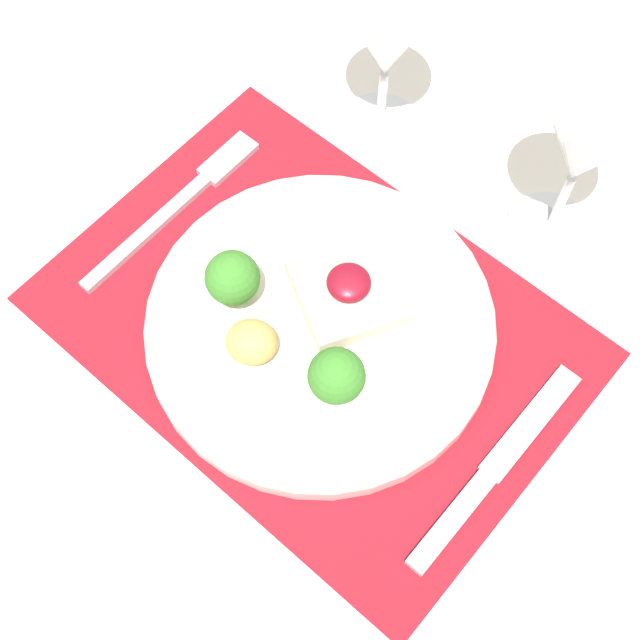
{
  "coord_description": "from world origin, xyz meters",
  "views": [
    {
      "loc": [
        0.22,
        -0.24,
        1.41
      ],
      "look_at": [
        0.01,
        -0.0,
        0.76
      ],
      "focal_mm": 50.0,
      "sensor_mm": 36.0,
      "label": 1
    }
  ],
  "objects_px": {
    "dinner_plate": "(318,323)",
    "wine_glass_far": "(387,41)",
    "wine_glass_near": "(585,148)",
    "knife": "(485,480)",
    "spoon": "(510,204)",
    "fork": "(183,199)"
  },
  "relations": [
    {
      "from": "fork",
      "to": "dinner_plate",
      "type": "bearing_deg",
      "value": -4.53
    },
    {
      "from": "dinner_plate",
      "to": "wine_glass_far",
      "type": "height_order",
      "value": "wine_glass_far"
    },
    {
      "from": "dinner_plate",
      "to": "spoon",
      "type": "bearing_deg",
      "value": 76.74
    },
    {
      "from": "dinner_plate",
      "to": "spoon",
      "type": "relative_size",
      "value": 1.52
    },
    {
      "from": "dinner_plate",
      "to": "wine_glass_near",
      "type": "xyz_separation_m",
      "value": [
        0.09,
        0.21,
        0.1
      ]
    },
    {
      "from": "knife",
      "to": "wine_glass_far",
      "type": "xyz_separation_m",
      "value": [
        -0.28,
        0.21,
        0.11
      ]
    },
    {
      "from": "fork",
      "to": "spoon",
      "type": "distance_m",
      "value": 0.29
    },
    {
      "from": "dinner_plate",
      "to": "wine_glass_far",
      "type": "xyz_separation_m",
      "value": [
        -0.1,
        0.2,
        0.1
      ]
    },
    {
      "from": "knife",
      "to": "spoon",
      "type": "bearing_deg",
      "value": 122.04
    },
    {
      "from": "spoon",
      "to": "dinner_plate",
      "type": "bearing_deg",
      "value": -106.97
    },
    {
      "from": "wine_glass_near",
      "to": "knife",
      "type": "bearing_deg",
      "value": -67.46
    },
    {
      "from": "fork",
      "to": "knife",
      "type": "relative_size",
      "value": 1.0
    },
    {
      "from": "fork",
      "to": "knife",
      "type": "bearing_deg",
      "value": -3.52
    },
    {
      "from": "wine_glass_far",
      "to": "spoon",
      "type": "bearing_deg",
      "value": 3.0
    },
    {
      "from": "fork",
      "to": "wine_glass_far",
      "type": "bearing_deg",
      "value": 67.57
    },
    {
      "from": "fork",
      "to": "spoon",
      "type": "height_order",
      "value": "spoon"
    },
    {
      "from": "fork",
      "to": "spoon",
      "type": "bearing_deg",
      "value": 41.34
    },
    {
      "from": "knife",
      "to": "spoon",
      "type": "xyz_separation_m",
      "value": [
        -0.13,
        0.22,
        -0.0
      ]
    },
    {
      "from": "fork",
      "to": "wine_glass_near",
      "type": "height_order",
      "value": "wine_glass_near"
    },
    {
      "from": "dinner_plate",
      "to": "fork",
      "type": "xyz_separation_m",
      "value": [
        -0.18,
        0.02,
        -0.01
      ]
    },
    {
      "from": "fork",
      "to": "wine_glass_far",
      "type": "distance_m",
      "value": 0.23
    },
    {
      "from": "dinner_plate",
      "to": "fork",
      "type": "relative_size",
      "value": 1.4
    }
  ]
}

